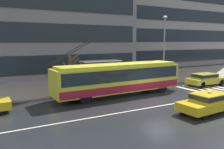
# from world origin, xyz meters

# --- Properties ---
(ground_plane) EXTENTS (160.00, 160.00, 0.00)m
(ground_plane) POSITION_xyz_m (0.00, 0.00, 0.00)
(ground_plane) COLOR #202327
(sidewalk_slab) EXTENTS (80.00, 10.00, 0.14)m
(sidewalk_slab) POSITION_xyz_m (0.00, 9.82, 0.07)
(sidewalk_slab) COLOR gray
(sidewalk_slab) RESTS_ON ground_plane
(crosswalk_stripe_edge_near) EXTENTS (0.44, 4.40, 0.01)m
(crosswalk_stripe_edge_near) POSITION_xyz_m (5.37, 1.41, 0.00)
(crosswalk_stripe_edge_near) COLOR beige
(crosswalk_stripe_edge_near) RESTS_ON ground_plane
(crosswalk_stripe_inner_a) EXTENTS (0.44, 4.40, 0.01)m
(crosswalk_stripe_inner_a) POSITION_xyz_m (6.27, 1.41, 0.00)
(crosswalk_stripe_inner_a) COLOR beige
(crosswalk_stripe_inner_a) RESTS_ON ground_plane
(crosswalk_stripe_center) EXTENTS (0.44, 4.40, 0.01)m
(crosswalk_stripe_center) POSITION_xyz_m (7.17, 1.41, 0.00)
(crosswalk_stripe_center) COLOR beige
(crosswalk_stripe_center) RESTS_ON ground_plane
(crosswalk_stripe_inner_b) EXTENTS (0.44, 4.40, 0.01)m
(crosswalk_stripe_inner_b) POSITION_xyz_m (8.07, 1.41, 0.00)
(crosswalk_stripe_inner_b) COLOR beige
(crosswalk_stripe_inner_b) RESTS_ON ground_plane
(crosswalk_stripe_edge_far) EXTENTS (0.44, 4.40, 0.01)m
(crosswalk_stripe_edge_far) POSITION_xyz_m (8.97, 1.41, 0.00)
(crosswalk_stripe_edge_far) COLOR beige
(crosswalk_stripe_edge_far) RESTS_ON ground_plane
(lane_centre_line) EXTENTS (72.00, 0.14, 0.01)m
(lane_centre_line) POSITION_xyz_m (0.00, -1.20, 0.00)
(lane_centre_line) COLOR silver
(lane_centre_line) RESTS_ON ground_plane
(trolleybus) EXTENTS (12.29, 2.87, 4.91)m
(trolleybus) POSITION_xyz_m (-1.81, 3.22, 1.52)
(trolleybus) COLOR yellow
(trolleybus) RESTS_ON ground_plane
(taxi_ahead_of_bus) EXTENTS (4.38, 1.84, 1.39)m
(taxi_ahead_of_bus) POSITION_xyz_m (8.57, 2.73, 0.70)
(taxi_ahead_of_bus) COLOR yellow
(taxi_ahead_of_bus) RESTS_ON ground_plane
(taxi_oncoming_near) EXTENTS (4.36, 2.02, 1.39)m
(taxi_oncoming_near) POSITION_xyz_m (0.86, -3.84, 0.70)
(taxi_oncoming_near) COLOR yellow
(taxi_oncoming_near) RESTS_ON ground_plane
(bus_shelter) EXTENTS (3.91, 1.61, 2.65)m
(bus_shelter) POSITION_xyz_m (-2.09, 6.54, 2.10)
(bus_shelter) COLOR gray
(bus_shelter) RESTS_ON sidewalk_slab
(pedestrian_at_shelter) EXTENTS (1.41, 1.41, 1.95)m
(pedestrian_at_shelter) POSITION_xyz_m (-5.49, 6.58, 1.71)
(pedestrian_at_shelter) COLOR black
(pedestrian_at_shelter) RESTS_ON sidewalk_slab
(pedestrian_approaching_curb) EXTENTS (1.45, 1.45, 1.95)m
(pedestrian_approaching_curb) POSITION_xyz_m (-0.65, 5.69, 1.72)
(pedestrian_approaching_curb) COLOR #46443F
(pedestrian_approaching_curb) RESTS_ON sidewalk_slab
(street_lamp) EXTENTS (0.60, 0.32, 7.22)m
(street_lamp) POSITION_xyz_m (5.40, 5.79, 4.37)
(street_lamp) COLOR gray
(street_lamp) RESTS_ON sidewalk_slab
(street_tree_bare) EXTENTS (1.76, 0.96, 3.33)m
(street_tree_bare) POSITION_xyz_m (-4.79, 7.33, 2.00)
(street_tree_bare) COLOR brown
(street_tree_bare) RESTS_ON sidewalk_slab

